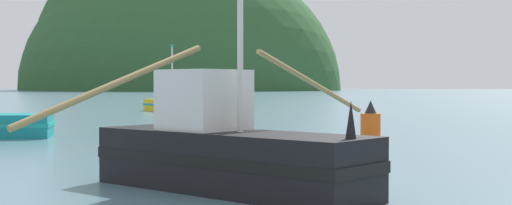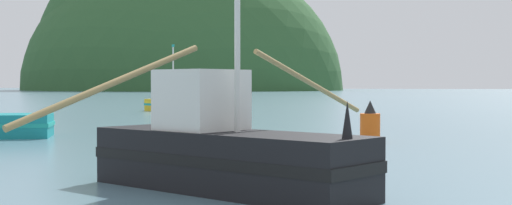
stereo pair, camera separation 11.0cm
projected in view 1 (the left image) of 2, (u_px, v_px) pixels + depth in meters
name	position (u px, v px, depth m)	size (l,w,h in m)	color
hill_far_center	(178.00, 90.00, 244.31)	(114.85, 91.88, 95.64)	#2D562D
hill_far_left	(142.00, 90.00, 243.44)	(82.89, 66.31, 106.63)	#2D562D
fishing_boat_black	(226.00, 151.00, 14.59)	(6.76, 9.32, 6.59)	black
fishing_boat_yellow	(177.00, 103.00, 55.50)	(7.23, 5.44, 5.42)	gold
channel_buoy	(370.00, 125.00, 26.64)	(0.77, 0.77, 1.62)	#E55914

